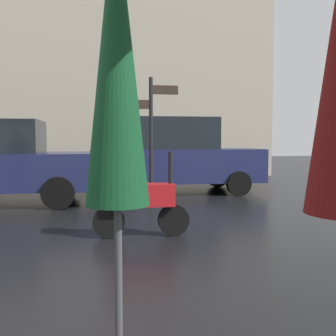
# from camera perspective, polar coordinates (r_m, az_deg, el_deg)

# --- Properties ---
(folded_patio_umbrella_far) EXTENTS (0.51, 0.51, 2.46)m
(folded_patio_umbrella_far) POSITION_cam_1_polar(r_m,az_deg,el_deg) (1.81, -7.20, 9.62)
(folded_patio_umbrella_far) COLOR black
(folded_patio_umbrella_far) RESTS_ON ground
(parked_scooter) EXTENTS (1.40, 0.32, 1.23)m
(parked_scooter) POSITION_cam_1_polar(r_m,az_deg,el_deg) (5.84, -4.20, -4.34)
(parked_scooter) COLOR black
(parked_scooter) RESTS_ON ground
(parked_car_left) EXTENTS (4.39, 2.07, 1.96)m
(parked_car_left) POSITION_cam_1_polar(r_m,az_deg,el_deg) (10.72, 0.69, 1.79)
(parked_car_left) COLOR #1E234C
(parked_car_left) RESTS_ON ground
(street_signpost) EXTENTS (1.08, 0.08, 2.66)m
(street_signpost) POSITION_cam_1_polar(r_m,az_deg,el_deg) (8.31, -2.37, 5.55)
(street_signpost) COLOR black
(street_signpost) RESTS_ON ground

